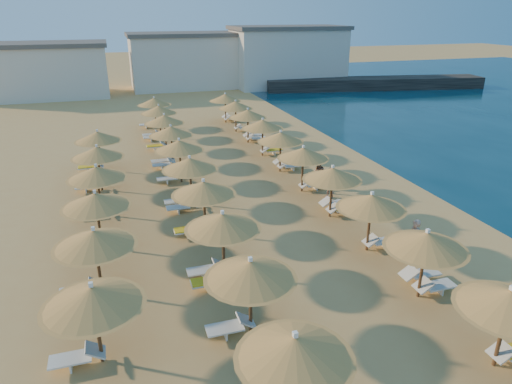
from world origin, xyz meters
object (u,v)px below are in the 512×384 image
object	(u,v)px
jetty	(375,83)
beachgoer_b	(319,174)
beachgoer_a	(414,240)
parasol_row_east	(303,154)
beachgoer_c	(330,183)
parasol_row_west	(190,165)

from	to	relation	value
jetty	beachgoer_b	world-z (taller)	beachgoer_b
beachgoer_a	parasol_row_east	bearing A→B (deg)	-172.87
beachgoer_a	beachgoer_c	bearing A→B (deg)	-179.55
jetty	beachgoer_a	bearing A→B (deg)	-109.33
beachgoer_a	beachgoer_c	distance (m)	7.44
beachgoer_a	beachgoer_c	xyz separation A→B (m)	(-0.33, 7.43, -0.00)
parasol_row_east	parasol_row_west	bearing A→B (deg)	180.00
parasol_row_east	beachgoer_c	world-z (taller)	parasol_row_east
parasol_row_east	parasol_row_west	world-z (taller)	same
beachgoer_c	parasol_row_east	bearing A→B (deg)	175.39
jetty	parasol_row_east	distance (m)	40.54
beachgoer_b	parasol_row_west	bearing A→B (deg)	-91.53
parasol_row_east	beachgoer_b	xyz separation A→B (m)	(1.11, 0.13, -1.43)
beachgoer_a	jetty	bearing A→B (deg)	148.86
beachgoer_b	beachgoer_c	size ratio (longest dim) A/B	0.96
beachgoer_b	beachgoer_c	bearing A→B (deg)	-2.61
parasol_row_west	beachgoer_a	bearing A→B (deg)	-47.70
jetty	beachgoer_c	bearing A→B (deg)	-114.78
beachgoer_a	beachgoer_b	distance (m)	9.00
parasol_row_west	beachgoer_c	distance (m)	7.99
parasol_row_east	beachgoer_a	bearing A→B (deg)	-80.82
beachgoer_a	beachgoer_b	xyz separation A→B (m)	(-0.32, 8.99, -0.03)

